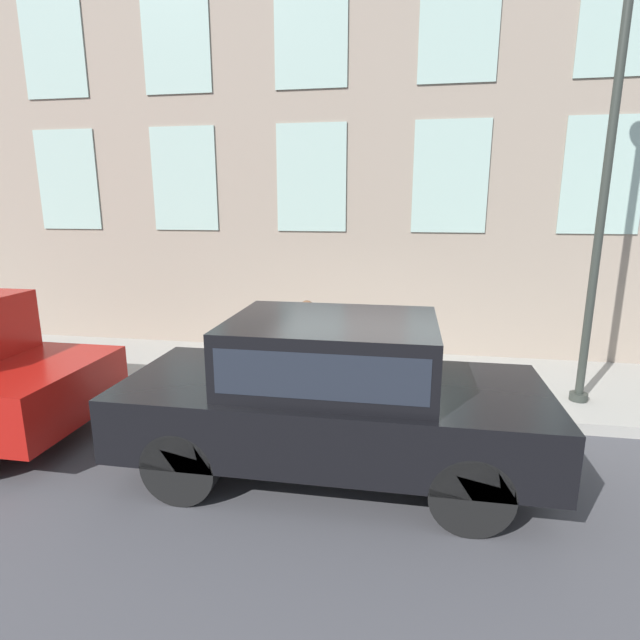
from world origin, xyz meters
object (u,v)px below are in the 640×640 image
(parked_car_black_near, at_px, (332,390))
(person, at_px, (307,333))
(street_lamp, at_px, (610,143))
(fire_hydrant, at_px, (333,366))

(parked_car_black_near, bearing_deg, person, 17.39)
(street_lamp, bearing_deg, parked_car_black_near, 124.72)
(parked_car_black_near, relative_size, street_lamp, 0.78)
(person, distance_m, parked_car_black_near, 2.71)
(fire_hydrant, relative_size, person, 0.56)
(fire_hydrant, xyz_separation_m, parked_car_black_near, (-2.22, -0.31, 0.47))
(person, height_order, parked_car_black_near, parked_car_black_near)
(person, height_order, street_lamp, street_lamp)
(fire_hydrant, bearing_deg, street_lamp, -87.00)
(fire_hydrant, height_order, parked_car_black_near, parked_car_black_near)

